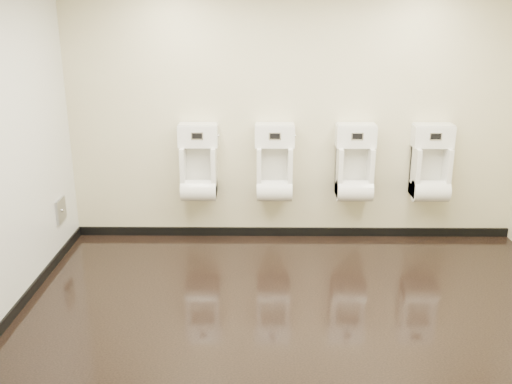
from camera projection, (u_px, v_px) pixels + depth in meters
ground at (303, 311)px, 5.00m from camera, size 5.00×3.50×0.00m
back_wall at (295, 117)px, 6.23m from camera, size 5.00×0.02×2.80m
front_wall at (333, 243)px, 2.90m from camera, size 5.00×0.02×2.80m
skirting_back at (292, 232)px, 6.64m from camera, size 5.00×0.02×0.10m
skirting_left at (20, 305)px, 5.01m from camera, size 0.02×3.50×0.10m
access_panel at (61, 210)px, 6.01m from camera, size 0.04×0.25×0.25m
urinal_0 at (199, 168)px, 6.27m from camera, size 0.44×0.33×0.83m
urinal_1 at (274, 168)px, 6.26m from camera, size 0.44×0.33×0.83m
urinal_2 at (355, 168)px, 6.26m from camera, size 0.44×0.33×0.83m
urinal_3 at (431, 169)px, 6.25m from camera, size 0.44×0.33×0.83m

